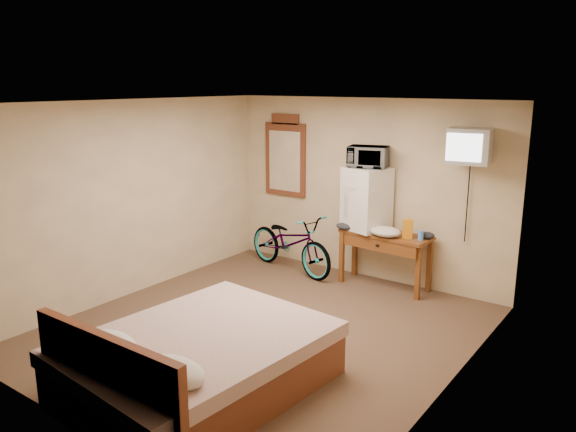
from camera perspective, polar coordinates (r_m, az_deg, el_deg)
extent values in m
plane|color=#4C3726|center=(6.42, -2.53, -11.48)|extent=(4.60, 4.60, 0.00)
plane|color=silver|center=(5.82, -2.79, 11.43)|extent=(4.60, 4.60, 0.00)
cube|color=tan|center=(7.89, 7.80, 2.71)|extent=(4.20, 0.04, 2.50)
cube|color=tan|center=(4.51, -21.25, -6.33)|extent=(4.20, 0.04, 2.50)
cube|color=tan|center=(7.46, -15.40, 1.73)|extent=(0.04, 4.60, 2.50)
cube|color=tan|center=(5.01, 16.55, -4.00)|extent=(0.04, 4.60, 2.50)
cube|color=beige|center=(7.98, 7.18, 0.44)|extent=(0.08, 0.01, 0.13)
cube|color=brown|center=(7.57, 9.89, -1.86)|extent=(1.24, 0.55, 0.04)
cube|color=brown|center=(7.77, 5.48, -4.20)|extent=(0.06, 0.06, 0.71)
cube|color=brown|center=(7.30, 13.08, -5.67)|extent=(0.06, 0.06, 0.71)
cube|color=brown|center=(8.07, 6.80, -3.55)|extent=(0.06, 0.06, 0.71)
cube|color=brown|center=(7.63, 14.16, -4.91)|extent=(0.06, 0.06, 0.71)
cube|color=brown|center=(7.42, 9.16, -2.95)|extent=(1.10, 0.11, 0.16)
cube|color=black|center=(7.40, 9.10, -2.98)|extent=(0.05, 0.02, 0.03)
cube|color=silver|center=(7.62, 7.99, 1.75)|extent=(0.63, 0.62, 0.85)
cube|color=#A5A49F|center=(7.37, 7.12, 2.73)|extent=(0.52, 0.01, 0.00)
cylinder|color=#A5A49F|center=(7.50, 5.81, 1.23)|extent=(0.02, 0.02, 0.31)
imported|color=silver|center=(7.52, 8.14, 5.98)|extent=(0.58, 0.47, 0.28)
cube|color=orange|center=(7.33, 12.07, -1.28)|extent=(0.14, 0.11, 0.25)
cylinder|color=#4787F2|center=(7.31, 13.34, -1.92)|extent=(0.07, 0.07, 0.12)
ellipsoid|color=beige|center=(7.38, 9.88, -1.58)|extent=(0.41, 0.32, 0.13)
ellipsoid|color=black|center=(7.65, 5.79, -1.05)|extent=(0.25, 0.19, 0.09)
ellipsoid|color=black|center=(7.40, 13.97, -1.92)|extent=(0.19, 0.15, 0.09)
cube|color=black|center=(7.20, 18.59, 6.17)|extent=(0.14, 0.02, 0.14)
cylinder|color=black|center=(7.16, 18.48, 6.14)|extent=(0.05, 0.30, 0.05)
cube|color=#A5A49F|center=(6.94, 17.98, 6.79)|extent=(0.53, 0.47, 0.42)
cube|color=white|center=(6.75, 17.43, 6.66)|extent=(0.39, 0.07, 0.32)
cube|color=black|center=(7.13, 18.50, 6.92)|extent=(0.30, 0.06, 0.26)
cube|color=brown|center=(8.52, -0.27, 5.75)|extent=(0.73, 0.04, 1.10)
cube|color=brown|center=(8.46, -0.28, 9.82)|extent=(0.48, 0.04, 0.15)
cube|color=white|center=(8.51, -0.36, 5.59)|extent=(0.57, 0.01, 0.90)
imported|color=black|center=(8.17, 0.24, -2.67)|extent=(1.73, 0.91, 0.87)
cube|color=brown|center=(5.28, -8.96, -15.03)|extent=(1.83, 2.33, 0.40)
cube|color=#C8B19B|center=(5.17, -9.07, -12.60)|extent=(1.87, 2.37, 0.14)
cube|color=brown|center=(4.58, -17.90, -15.35)|extent=(1.65, 0.08, 0.70)
ellipsoid|color=beige|center=(5.01, -17.71, -12.36)|extent=(0.57, 0.35, 0.20)
ellipsoid|color=beige|center=(4.47, -11.58, -15.27)|extent=(0.57, 0.35, 0.20)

